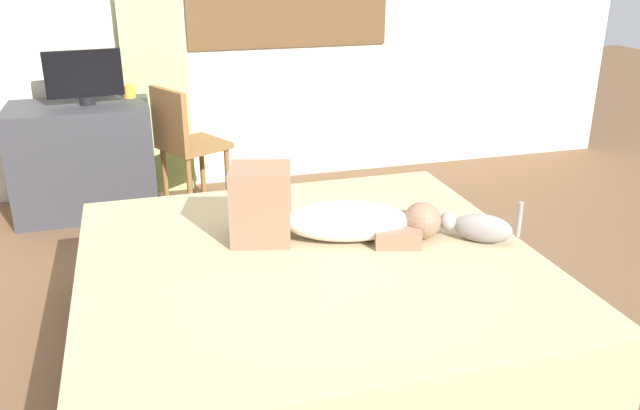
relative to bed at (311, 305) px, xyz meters
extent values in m
plane|color=brown|center=(0.04, -0.11, -0.23)|extent=(16.00, 16.00, 0.00)
cube|color=brown|center=(0.00, 0.00, -0.16)|extent=(1.97, 1.89, 0.14)
cube|color=tan|center=(0.00, 0.00, 0.07)|extent=(1.91, 1.83, 0.33)
ellipsoid|color=silver|center=(0.21, 0.14, 0.32)|extent=(0.61, 0.40, 0.17)
sphere|color=#8C664C|center=(0.53, 0.05, 0.32)|extent=(0.17, 0.17, 0.17)
cube|color=#8C664C|center=(-0.16, 0.24, 0.41)|extent=(0.31, 0.30, 0.34)
cube|color=#8C664C|center=(0.42, 0.08, 0.28)|extent=(0.27, 0.32, 0.08)
ellipsoid|color=gray|center=(0.78, -0.06, 0.30)|extent=(0.27, 0.24, 0.13)
sphere|color=gray|center=(0.65, 0.03, 0.31)|extent=(0.08, 0.08, 0.08)
cylinder|color=gray|center=(0.90, -0.15, 0.37)|extent=(0.03, 0.03, 0.16)
cube|color=#38383D|center=(-1.01, 2.04, 0.14)|extent=(0.90, 0.56, 0.74)
cylinder|color=black|center=(-0.95, 2.04, 0.53)|extent=(0.10, 0.10, 0.05)
cube|color=black|center=(-0.95, 2.04, 0.71)|extent=(0.48, 0.08, 0.30)
cylinder|color=gold|center=(-0.68, 2.17, 0.55)|extent=(0.08, 0.08, 0.09)
cylinder|color=brown|center=(-0.23, 2.07, -0.01)|extent=(0.04, 0.04, 0.44)
cylinder|color=brown|center=(-0.09, 1.80, -0.01)|extent=(0.04, 0.04, 0.44)
cylinder|color=brown|center=(-0.50, 1.93, -0.01)|extent=(0.04, 0.04, 0.44)
cylinder|color=brown|center=(-0.36, 1.66, -0.01)|extent=(0.04, 0.04, 0.44)
cube|color=brown|center=(-0.30, 1.87, 0.23)|extent=(0.51, 0.51, 0.04)
cube|color=brown|center=(-0.45, 1.79, 0.44)|extent=(0.21, 0.36, 0.38)
cube|color=#ADCC75|center=(-0.49, 2.32, 0.97)|extent=(0.44, 0.06, 2.41)
camera|label=1|loc=(-0.66, -2.43, 1.47)|focal=36.90mm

